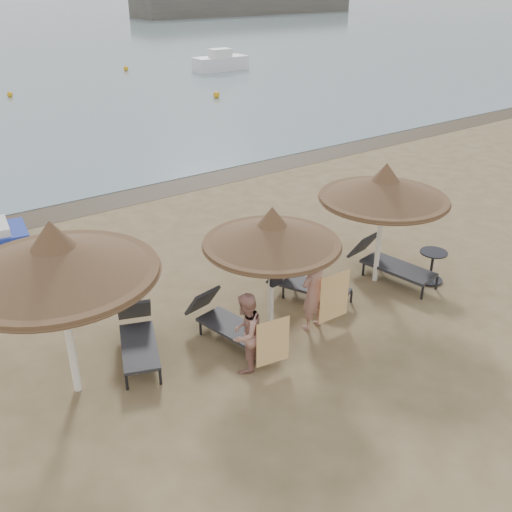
{
  "coord_description": "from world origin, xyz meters",
  "views": [
    {
      "loc": [
        -5.32,
        -7.27,
        6.58
      ],
      "look_at": [
        0.71,
        1.2,
        1.38
      ],
      "focal_mm": 40.0,
      "sensor_mm": 36.0,
      "label": 1
    }
  ],
  "objects_px": {
    "palapa_left": "(56,259)",
    "palapa_right": "(384,189)",
    "person_left": "(246,327)",
    "palapa_center": "(272,234)",
    "lounger_far_right": "(388,261)",
    "person_right": "(314,287)",
    "side_table": "(432,267)",
    "lounger_far_left": "(138,336)",
    "lounger_near_left": "(225,320)",
    "lounger_near_right": "(305,282)"
  },
  "relations": [
    {
      "from": "lounger_far_left",
      "to": "side_table",
      "type": "bearing_deg",
      "value": 9.07
    },
    {
      "from": "lounger_far_right",
      "to": "lounger_far_left",
      "type": "bearing_deg",
      "value": 164.57
    },
    {
      "from": "palapa_center",
      "to": "person_left",
      "type": "xyz_separation_m",
      "value": [
        -1.18,
        -0.81,
        -1.22
      ]
    },
    {
      "from": "palapa_left",
      "to": "person_left",
      "type": "distance_m",
      "value": 3.43
    },
    {
      "from": "palapa_center",
      "to": "lounger_far_right",
      "type": "relative_size",
      "value": 1.22
    },
    {
      "from": "person_left",
      "to": "person_right",
      "type": "height_order",
      "value": "person_right"
    },
    {
      "from": "lounger_far_right",
      "to": "side_table",
      "type": "relative_size",
      "value": 2.88
    },
    {
      "from": "palapa_right",
      "to": "palapa_center",
      "type": "bearing_deg",
      "value": -176.77
    },
    {
      "from": "lounger_near_right",
      "to": "person_left",
      "type": "distance_m",
      "value": 2.93
    },
    {
      "from": "lounger_far_right",
      "to": "side_table",
      "type": "bearing_deg",
      "value": -55.44
    },
    {
      "from": "lounger_near_right",
      "to": "person_left",
      "type": "height_order",
      "value": "person_left"
    },
    {
      "from": "palapa_center",
      "to": "person_right",
      "type": "bearing_deg",
      "value": -34.1
    },
    {
      "from": "palapa_left",
      "to": "side_table",
      "type": "height_order",
      "value": "palapa_left"
    },
    {
      "from": "lounger_far_left",
      "to": "person_left",
      "type": "xyz_separation_m",
      "value": [
        1.4,
        -1.59,
        0.51
      ]
    },
    {
      "from": "palapa_center",
      "to": "lounger_far_right",
      "type": "xyz_separation_m",
      "value": [
        3.56,
        0.13,
        -1.7
      ]
    },
    {
      "from": "palapa_center",
      "to": "lounger_far_left",
      "type": "relative_size",
      "value": 1.32
    },
    {
      "from": "lounger_far_right",
      "to": "person_left",
      "type": "bearing_deg",
      "value": -178.18
    },
    {
      "from": "palapa_right",
      "to": "lounger_near_left",
      "type": "xyz_separation_m",
      "value": [
        -4.17,
        0.08,
        -1.9
      ]
    },
    {
      "from": "lounger_far_right",
      "to": "lounger_near_right",
      "type": "bearing_deg",
      "value": 159.62
    },
    {
      "from": "lounger_near_left",
      "to": "lounger_far_right",
      "type": "relative_size",
      "value": 0.92
    },
    {
      "from": "palapa_center",
      "to": "lounger_near_right",
      "type": "bearing_deg",
      "value": 22.11
    },
    {
      "from": "side_table",
      "to": "person_left",
      "type": "bearing_deg",
      "value": -177.74
    },
    {
      "from": "side_table",
      "to": "palapa_right",
      "type": "bearing_deg",
      "value": 142.92
    },
    {
      "from": "lounger_near_left",
      "to": "lounger_near_right",
      "type": "height_order",
      "value": "lounger_near_left"
    },
    {
      "from": "lounger_near_left",
      "to": "person_left",
      "type": "xyz_separation_m",
      "value": [
        -0.24,
        -1.08,
        0.51
      ]
    },
    {
      "from": "lounger_near_right",
      "to": "person_right",
      "type": "xyz_separation_m",
      "value": [
        -0.66,
        -1.03,
        0.58
      ]
    },
    {
      "from": "lounger_near_right",
      "to": "lounger_far_left",
      "type": "bearing_deg",
      "value": 151.33
    },
    {
      "from": "lounger_near_left",
      "to": "side_table",
      "type": "height_order",
      "value": "lounger_near_left"
    },
    {
      "from": "palapa_right",
      "to": "lounger_near_right",
      "type": "bearing_deg",
      "value": 168.73
    },
    {
      "from": "palapa_left",
      "to": "palapa_right",
      "type": "height_order",
      "value": "palapa_left"
    },
    {
      "from": "side_table",
      "to": "lounger_near_left",
      "type": "bearing_deg",
      "value": 170.54
    },
    {
      "from": "palapa_right",
      "to": "lounger_far_left",
      "type": "bearing_deg",
      "value": 174.19
    },
    {
      "from": "lounger_far_left",
      "to": "lounger_near_left",
      "type": "xyz_separation_m",
      "value": [
        1.64,
        -0.51,
        0.0
      ]
    },
    {
      "from": "palapa_left",
      "to": "lounger_near_left",
      "type": "distance_m",
      "value": 3.69
    },
    {
      "from": "palapa_center",
      "to": "lounger_near_right",
      "type": "distance_m",
      "value": 2.29
    },
    {
      "from": "lounger_far_right",
      "to": "person_left",
      "type": "height_order",
      "value": "person_left"
    },
    {
      "from": "side_table",
      "to": "person_right",
      "type": "xyz_separation_m",
      "value": [
        -3.57,
        0.13,
        0.59
      ]
    },
    {
      "from": "lounger_near_left",
      "to": "person_left",
      "type": "distance_m",
      "value": 1.22
    },
    {
      "from": "palapa_right",
      "to": "person_left",
      "type": "relative_size",
      "value": 1.61
    },
    {
      "from": "lounger_far_right",
      "to": "person_right",
      "type": "distance_m",
      "value": 2.97
    },
    {
      "from": "person_right",
      "to": "person_left",
      "type": "bearing_deg",
      "value": 6.15
    },
    {
      "from": "lounger_far_left",
      "to": "lounger_near_left",
      "type": "height_order",
      "value": "lounger_near_left"
    },
    {
      "from": "lounger_near_left",
      "to": "person_right",
      "type": "bearing_deg",
      "value": -35.74
    },
    {
      "from": "lounger_far_left",
      "to": "side_table",
      "type": "height_order",
      "value": "lounger_far_left"
    },
    {
      "from": "lounger_near_right",
      "to": "side_table",
      "type": "xyz_separation_m",
      "value": [
        2.9,
        -1.15,
        -0.01
      ]
    },
    {
      "from": "palapa_right",
      "to": "lounger_near_left",
      "type": "height_order",
      "value": "palapa_right"
    },
    {
      "from": "palapa_left",
      "to": "side_table",
      "type": "distance_m",
      "value": 8.54
    },
    {
      "from": "palapa_left",
      "to": "lounger_near_right",
      "type": "bearing_deg",
      "value": 1.64
    },
    {
      "from": "palapa_right",
      "to": "lounger_far_right",
      "type": "height_order",
      "value": "palapa_right"
    },
    {
      "from": "person_left",
      "to": "side_table",
      "type": "bearing_deg",
      "value": 154.87
    }
  ]
}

